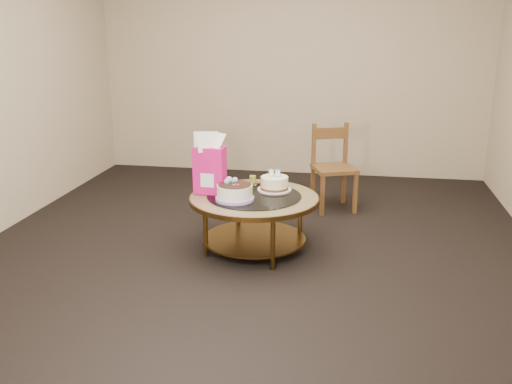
% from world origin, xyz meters
% --- Properties ---
extents(ground, '(5.00, 5.00, 0.00)m').
position_xyz_m(ground, '(0.00, 0.00, 0.00)').
color(ground, black).
rests_on(ground, ground).
extents(room_walls, '(4.52, 5.02, 2.61)m').
position_xyz_m(room_walls, '(0.00, 0.00, 1.54)').
color(room_walls, '#BAA98D').
rests_on(room_walls, ground).
extents(coffee_table, '(1.02, 1.02, 0.46)m').
position_xyz_m(coffee_table, '(0.00, -0.00, 0.38)').
color(coffee_table, brown).
rests_on(coffee_table, ground).
extents(decorated_cake, '(0.29, 0.29, 0.17)m').
position_xyz_m(decorated_cake, '(-0.13, -0.13, 0.51)').
color(decorated_cake, '#AD93D0').
rests_on(decorated_cake, coffee_table).
extents(cream_cake, '(0.27, 0.27, 0.17)m').
position_xyz_m(cream_cake, '(0.14, 0.18, 0.51)').
color(cream_cake, white).
rests_on(cream_cake, coffee_table).
extents(gift_bag, '(0.25, 0.19, 0.48)m').
position_xyz_m(gift_bag, '(-0.36, 0.01, 0.70)').
color(gift_bag, '#EE1683').
rests_on(gift_bag, coffee_table).
extents(pillar_candle, '(0.11, 0.11, 0.08)m').
position_xyz_m(pillar_candle, '(-0.07, 0.32, 0.48)').
color(pillar_candle, '#C7B452').
rests_on(pillar_candle, coffee_table).
extents(dining_chair, '(0.49, 0.49, 0.82)m').
position_xyz_m(dining_chair, '(0.57, 1.19, 0.42)').
color(dining_chair, brown).
rests_on(dining_chair, ground).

